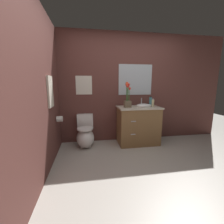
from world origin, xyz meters
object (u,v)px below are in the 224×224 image
at_px(soap_bottle, 153,103).
at_px(toilet_paper_roll, 60,119).
at_px(wall_mirror, 135,80).
at_px(lotion_bottle, 151,101).
at_px(vanity_cabinet, 138,125).
at_px(flower_vase, 128,99).
at_px(hanging_towel, 50,92).
at_px(wall_poster, 84,85).
at_px(toilet, 85,135).

height_order(soap_bottle, toilet_paper_roll, soap_bottle).
bearing_deg(wall_mirror, lotion_bottle, -26.47).
bearing_deg(lotion_bottle, vanity_cabinet, -158.54).
height_order(lotion_bottle, wall_mirror, wall_mirror).
relative_size(vanity_cabinet, flower_vase, 1.90).
relative_size(lotion_bottle, wall_mirror, 0.27).
relative_size(flower_vase, hanging_towel, 1.05).
bearing_deg(wall_poster, lotion_bottle, -6.18).
bearing_deg(soap_bottle, toilet, 178.91).
xyz_separation_m(lotion_bottle, toilet_paper_roll, (-2.01, -0.30, -0.28)).
relative_size(wall_poster, hanging_towel, 0.79).
bearing_deg(toilet, toilet_paper_roll, -157.89).
bearing_deg(wall_poster, soap_bottle, -11.00).
bearing_deg(soap_bottle, hanging_towel, -165.79).
distance_m(wall_poster, wall_mirror, 1.20).
height_order(vanity_cabinet, lotion_bottle, lotion_bottle).
relative_size(soap_bottle, toilet_paper_roll, 1.58).
bearing_deg(vanity_cabinet, soap_bottle, -0.43).
distance_m(vanity_cabinet, soap_bottle, 0.59).
xyz_separation_m(soap_bottle, hanging_towel, (-2.06, -0.52, 0.30)).
bearing_deg(flower_vase, lotion_bottle, 15.70).
distance_m(lotion_bottle, wall_mirror, 0.62).
distance_m(vanity_cabinet, wall_poster, 1.52).
height_order(lotion_bottle, hanging_towel, hanging_towel).
xyz_separation_m(wall_mirror, hanging_towel, (-1.73, -0.82, -0.22)).
height_order(wall_mirror, hanging_towel, wall_mirror).
bearing_deg(flower_vase, wall_poster, 160.17).
height_order(soap_bottle, lotion_bottle, lotion_bottle).
xyz_separation_m(vanity_cabinet, wall_poster, (-1.20, 0.29, 0.89)).
height_order(wall_poster, wall_mirror, wall_mirror).
bearing_deg(vanity_cabinet, toilet_paper_roll, -174.22).
bearing_deg(hanging_towel, toilet, 45.68).
height_order(wall_poster, hanging_towel, wall_poster).
bearing_deg(vanity_cabinet, toilet, 178.73).
distance_m(toilet, wall_poster, 1.12).
bearing_deg(vanity_cabinet, lotion_bottle, 21.46).
bearing_deg(hanging_towel, wall_poster, 56.68).
distance_m(vanity_cabinet, toilet_paper_roll, 1.70).
bearing_deg(toilet, vanity_cabinet, -1.27).
height_order(toilet, vanity_cabinet, vanity_cabinet).
height_order(flower_vase, soap_bottle, flower_vase).
distance_m(vanity_cabinet, lotion_bottle, 0.63).
bearing_deg(lotion_bottle, wall_mirror, 153.53).
relative_size(lotion_bottle, toilet_paper_roll, 2.00).
distance_m(soap_bottle, wall_poster, 1.60).
bearing_deg(soap_bottle, lotion_bottle, 90.48).
relative_size(vanity_cabinet, hanging_towel, 1.99).
relative_size(vanity_cabinet, soap_bottle, 5.96).
relative_size(wall_poster, toilet_paper_roll, 3.75).
bearing_deg(flower_vase, hanging_towel, -161.63).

